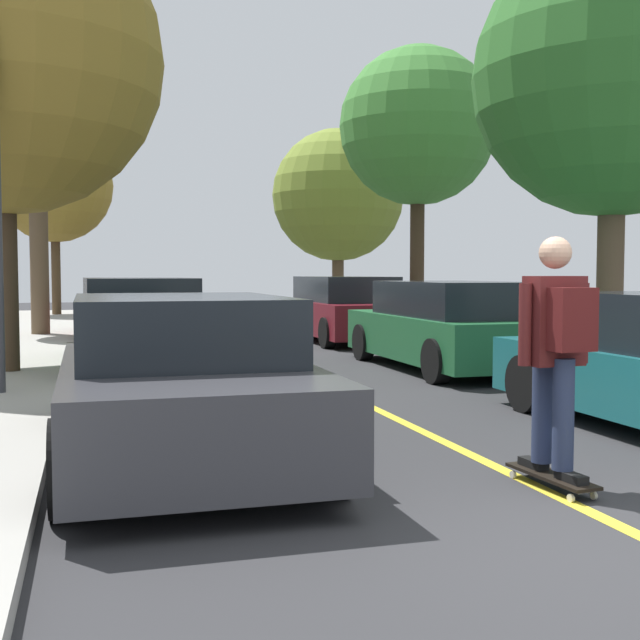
{
  "coord_description": "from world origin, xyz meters",
  "views": [
    {
      "loc": [
        -3.09,
        -3.75,
        1.56
      ],
      "look_at": [
        0.03,
        7.26,
        0.88
      ],
      "focal_mm": 45.22,
      "sensor_mm": 36.0,
      "label": 1
    }
  ],
  "objects": [
    {
      "name": "parked_car_left_nearest",
      "position": [
        -2.4,
        2.87,
        0.66
      ],
      "size": [
        1.99,
        4.03,
        1.36
      ],
      "color": "#38383D",
      "rests_on": "ground"
    },
    {
      "name": "street_tree_left_near",
      "position": [
        -4.24,
        15.86,
        4.95
      ],
      "size": [
        3.09,
        3.09,
        6.42
      ],
      "color": "brown",
      "rests_on": "sidewalk_left"
    },
    {
      "name": "parked_car_right_near",
      "position": [
        2.4,
        8.06,
        0.7
      ],
      "size": [
        1.97,
        4.56,
        1.41
      ],
      "color": "#1E5B33",
      "rests_on": "ground"
    },
    {
      "name": "parked_car_left_far",
      "position": [
        -2.4,
        15.61,
        0.65
      ],
      "size": [
        1.99,
        4.1,
        1.35
      ],
      "color": "maroon",
      "rests_on": "ground"
    },
    {
      "name": "parked_car_left_near",
      "position": [
        -2.4,
        9.17,
        0.72
      ],
      "size": [
        2.02,
        4.18,
        1.47
      ],
      "color": "#1E5B33",
      "rests_on": "ground"
    },
    {
      "name": "street_tree_left_nearest",
      "position": [
        -4.24,
        8.58,
        4.61
      ],
      "size": [
        4.49,
        4.49,
        6.72
      ],
      "color": "#3D2D1E",
      "rests_on": "sidewalk_left"
    },
    {
      "name": "parked_car_right_far",
      "position": [
        2.4,
        13.58,
        0.72
      ],
      "size": [
        2.01,
        4.56,
        1.46
      ],
      "color": "maroon",
      "rests_on": "ground"
    },
    {
      "name": "street_tree_left_far",
      "position": [
        -4.24,
        24.82,
        4.47
      ],
      "size": [
        3.85,
        3.85,
        6.27
      ],
      "color": "#4C3823",
      "rests_on": "sidewalk_left"
    },
    {
      "name": "center_line",
      "position": [
        0.0,
        4.0,
        0.0
      ],
      "size": [
        0.12,
        39.2,
        0.01
      ],
      "primitive_type": "cube",
      "color": "gold",
      "rests_on": "ground"
    },
    {
      "name": "street_tree_right_near",
      "position": [
        4.24,
        13.79,
        4.91
      ],
      "size": [
        3.64,
        3.64,
        6.62
      ],
      "color": "#3D2D1E",
      "rests_on": "sidewalk_right"
    },
    {
      "name": "skateboarder",
      "position": [
        0.08,
        1.27,
        1.07
      ],
      "size": [
        0.59,
        0.71,
        1.71
      ],
      "color": "black",
      "rests_on": "skateboard"
    },
    {
      "name": "street_tree_right_nearest",
      "position": [
        4.24,
        6.48,
        4.39
      ],
      "size": [
        4.09,
        4.09,
        6.31
      ],
      "color": "brown",
      "rests_on": "sidewalk_right"
    },
    {
      "name": "skateboard",
      "position": [
        0.07,
        1.3,
        0.09
      ],
      "size": [
        0.29,
        0.86,
        0.1
      ],
      "color": "black",
      "rests_on": "ground"
    },
    {
      "name": "street_tree_right_far",
      "position": [
        4.24,
        20.08,
        3.91
      ],
      "size": [
        4.04,
        4.04,
        5.81
      ],
      "color": "brown",
      "rests_on": "sidewalk_right"
    },
    {
      "name": "parked_car_left_farthest",
      "position": [
        -2.4,
        22.61,
        0.63
      ],
      "size": [
        1.95,
        4.58,
        1.25
      ],
      "color": "white",
      "rests_on": "ground"
    }
  ]
}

